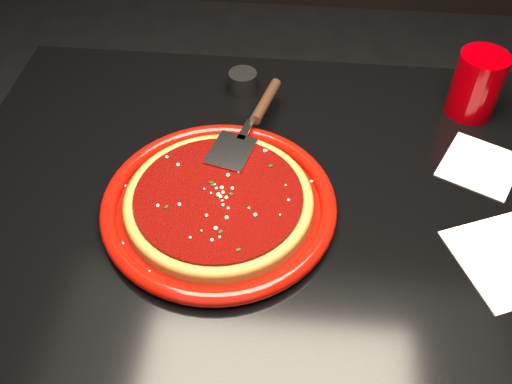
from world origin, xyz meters
TOP-DOWN VIEW (x-y plane):
  - floor at (0.00, 0.00)m, footprint 4.00×4.00m
  - table at (0.00, 0.00)m, footprint 1.20×0.80m
  - plate at (-0.11, -0.06)m, footprint 0.45×0.45m
  - pizza_crust at (-0.11, -0.06)m, footprint 0.36×0.36m
  - pizza_crust_rim at (-0.11, -0.06)m, footprint 0.36×0.36m
  - pizza_sauce at (-0.11, -0.06)m, footprint 0.32×0.32m
  - parmesan_dusting at (-0.11, -0.06)m, footprint 0.27×0.27m
  - basil_flecks at (-0.11, -0.06)m, footprint 0.25×0.25m
  - pizza_server at (-0.08, 0.12)m, footprint 0.16×0.31m
  - cup at (0.35, 0.25)m, footprint 0.11×0.11m
  - napkin_a at (0.36, -0.12)m, footprint 0.22×0.22m
  - napkin_b at (0.35, 0.09)m, footprint 0.17×0.18m
  - ramekin at (-0.11, 0.28)m, footprint 0.07×0.07m

SIDE VIEW (x-z plane):
  - floor at x=0.00m, z-range -0.01..0.00m
  - table at x=0.00m, z-range 0.00..0.75m
  - napkin_b at x=0.35m, z-range 0.75..0.75m
  - napkin_a at x=0.36m, z-range 0.75..0.75m
  - plate at x=-0.11m, z-range 0.75..0.78m
  - pizza_crust at x=-0.11m, z-range 0.76..0.78m
  - ramekin at x=-0.11m, z-range 0.75..0.80m
  - pizza_crust_rim at x=-0.11m, z-range 0.77..0.79m
  - pizza_sauce at x=-0.11m, z-range 0.78..0.79m
  - basil_flecks at x=-0.11m, z-range 0.79..0.79m
  - parmesan_dusting at x=-0.11m, z-range 0.79..0.79m
  - pizza_server at x=-0.08m, z-range 0.79..0.81m
  - cup at x=0.35m, z-range 0.75..0.88m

